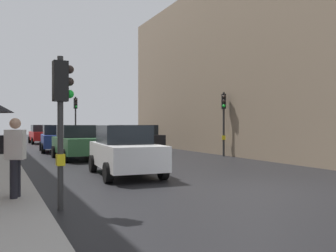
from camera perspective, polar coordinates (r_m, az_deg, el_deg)
The scene contains 12 objects.
ground_plane at distance 10.15m, azimuth 13.55°, elevation -9.90°, with size 120.00×120.00×0.00m, color black.
building_facade_right at distance 25.53m, azimuth 18.82°, elevation 8.35°, with size 12.00×25.07×10.79m, color gray.
traffic_light_mid_street at distance 20.06m, azimuth 9.00°, elevation 2.24°, with size 0.37×0.44×3.61m.
traffic_light_far_median at distance 28.88m, azimuth -14.73°, elevation 2.13°, with size 0.25×0.43×3.99m.
traffic_light_near_left at distance 7.69m, azimuth -16.84°, elevation 3.42°, with size 0.43×0.25×3.21m.
car_green_estate at distance 18.80m, azimuth -14.57°, elevation -2.55°, with size 2.11×4.25×1.76m.
car_silver_hatchback at distance 29.02m, azimuth -7.55°, elevation -1.57°, with size 2.06×4.22×1.76m.
car_white_compact at distance 12.48m, azimuth -6.99°, elevation -3.94°, with size 2.28×4.33×1.76m.
car_blue_van at distance 24.42m, azimuth -17.60°, elevation -1.91°, with size 2.24×4.31×1.76m.
car_dark_suv at distance 23.77m, azimuth -4.54°, elevation -1.96°, with size 2.11×4.25×1.76m.
car_red_sedan at distance 35.34m, azimuth -19.84°, elevation -1.26°, with size 2.09×4.23×1.76m.
pedestrian_with_black_backpack at distance 8.56m, azimuth -23.77°, elevation -3.95°, with size 0.66×0.48×1.77m.
Camera 1 is at (-6.38, -7.69, 1.78)m, focal length 37.67 mm.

